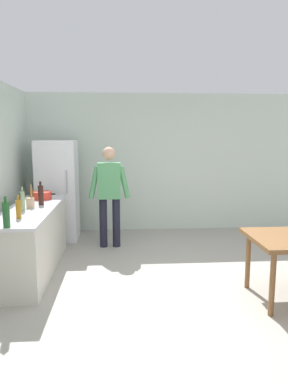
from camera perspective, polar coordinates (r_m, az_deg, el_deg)
ground_plane at (r=4.50m, az=6.56°, el=-15.63°), size 14.00×14.00×0.00m
wall_back at (r=7.08m, az=2.31°, el=4.75°), size 6.40×0.12×2.70m
kitchen_counter at (r=5.17m, az=-17.66°, el=-7.38°), size 0.64×2.20×0.90m
refrigerator at (r=6.59m, az=-13.77°, el=0.24°), size 0.70×0.67×1.80m
person at (r=5.94m, az=-5.63°, el=0.28°), size 0.70×0.22×1.70m
cooking_pot at (r=5.73m, az=-16.11°, el=-0.53°), size 0.40×0.28×0.12m
utensil_jar at (r=5.07m, az=-17.90°, el=-1.60°), size 0.11×0.11×0.32m
bottle_wine_dark at (r=5.24m, az=-16.35°, el=-0.46°), size 0.08×0.08×0.34m
bottle_wine_green at (r=4.07m, az=-21.41°, el=-3.35°), size 0.08×0.08×0.34m
bottle_beer_brown at (r=5.53m, az=-17.75°, el=-0.45°), size 0.06×0.06×0.26m
bottle_oil_amber at (r=4.46m, az=-19.65°, el=-2.60°), size 0.06×0.06×0.28m
bottle_vinegar_tall at (r=4.89m, az=-19.03°, el=-1.35°), size 0.06×0.06×0.32m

